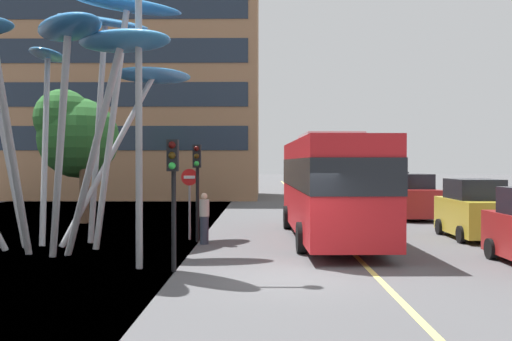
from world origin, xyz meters
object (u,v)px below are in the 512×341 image
(car_parked_mid, at_px, (474,211))
(pedestrian, at_px, (204,218))
(traffic_light_kerb_near, at_px, (173,176))
(red_bus, at_px, (329,182))
(no_entry_sign, at_px, (190,192))
(car_side_street, at_px, (390,191))
(car_parked_far, at_px, (412,198))
(leaf_sculpture, at_px, (36,36))
(traffic_light_kerb_far, at_px, (197,171))
(street_lamp, at_px, (154,82))

(car_parked_mid, height_order, pedestrian, car_parked_mid)
(traffic_light_kerb_near, xyz_separation_m, pedestrian, (0.28, 4.99, -1.56))
(red_bus, relative_size, no_entry_sign, 4.43)
(pedestrian, bearing_deg, car_side_street, 57.47)
(traffic_light_kerb_near, relative_size, car_parked_mid, 0.86)
(car_parked_far, height_order, pedestrian, car_parked_far)
(pedestrian, bearing_deg, car_parked_mid, 9.10)
(leaf_sculpture, bearing_deg, traffic_light_kerb_near, -34.62)
(traffic_light_kerb_far, xyz_separation_m, no_entry_sign, (-0.35, 0.66, -0.77))
(traffic_light_kerb_near, relative_size, car_parked_far, 0.78)
(car_parked_mid, bearing_deg, traffic_light_kerb_far, -173.85)
(leaf_sculpture, distance_m, street_lamp, 5.36)
(traffic_light_kerb_far, bearing_deg, no_entry_sign, 117.94)
(leaf_sculpture, xyz_separation_m, car_parked_mid, (14.72, 3.25, -5.67))
(leaf_sculpture, xyz_separation_m, no_entry_sign, (4.40, 2.84, -4.99))
(traffic_light_kerb_far, relative_size, car_parked_mid, 0.88)
(car_side_street, bearing_deg, traffic_light_kerb_far, -124.17)
(red_bus, height_order, car_side_street, red_bus)
(street_lamp, relative_size, pedestrian, 4.38)
(leaf_sculpture, bearing_deg, car_parked_far, 36.56)
(leaf_sculpture, bearing_deg, traffic_light_kerb_far, 24.66)
(car_side_street, bearing_deg, car_parked_far, -92.76)
(car_parked_far, distance_m, car_side_street, 6.16)
(traffic_light_kerb_near, height_order, car_side_street, traffic_light_kerb_near)
(leaf_sculpture, xyz_separation_m, traffic_light_kerb_far, (4.74, 2.18, -4.22))
(traffic_light_kerb_near, bearing_deg, pedestrian, 86.81)
(red_bus, relative_size, leaf_sculpture, 1.03)
(leaf_sculpture, height_order, no_entry_sign, leaf_sculpture)
(traffic_light_kerb_far, height_order, no_entry_sign, traffic_light_kerb_far)
(traffic_light_kerb_far, bearing_deg, red_bus, 8.46)
(car_parked_mid, bearing_deg, street_lamp, -150.10)
(traffic_light_kerb_far, distance_m, pedestrian, 1.69)
(leaf_sculpture, bearing_deg, red_bus, 16.99)
(traffic_light_kerb_near, relative_size, no_entry_sign, 1.31)
(leaf_sculpture, xyz_separation_m, pedestrian, (5.04, 1.70, -5.81))
(traffic_light_kerb_near, xyz_separation_m, traffic_light_kerb_far, (-0.02, 5.47, 0.03))
(no_entry_sign, bearing_deg, street_lamp, -91.97)
(traffic_light_kerb_far, height_order, street_lamp, street_lamp)
(leaf_sculpture, distance_m, car_side_street, 23.03)
(leaf_sculpture, distance_m, car_parked_mid, 16.11)
(no_entry_sign, bearing_deg, car_parked_mid, 2.31)
(red_bus, height_order, car_parked_mid, red_bus)
(car_parked_mid, height_order, car_parked_far, car_parked_far)
(car_parked_far, xyz_separation_m, pedestrian, (-9.34, -8.97, -0.17))
(car_parked_mid, bearing_deg, leaf_sculpture, -167.54)
(red_bus, bearing_deg, car_side_street, 69.26)
(traffic_light_kerb_far, bearing_deg, car_parked_mid, 6.15)
(red_bus, xyz_separation_m, no_entry_sign, (-5.00, -0.04, -0.37))
(traffic_light_kerb_far, distance_m, street_lamp, 5.56)
(traffic_light_kerb_far, bearing_deg, leaf_sculpture, -155.34)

